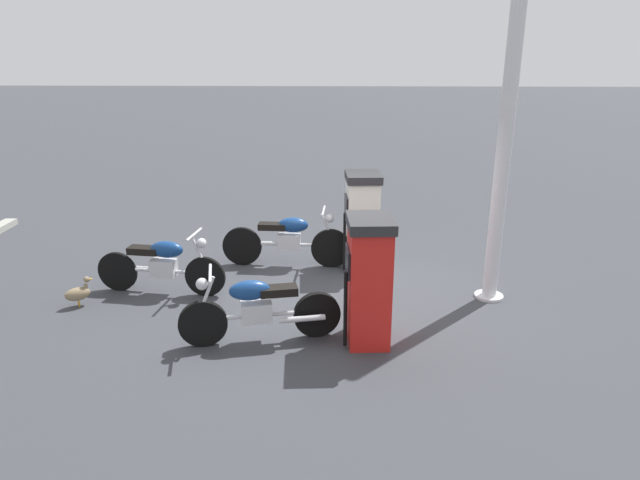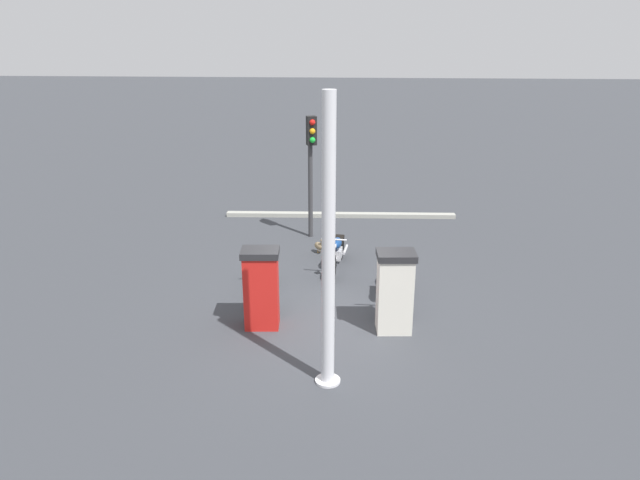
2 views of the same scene
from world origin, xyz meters
name	(u,v)px [view 1 (image 1 of 2)]	position (x,y,z in m)	size (l,w,h in m)	color
ground_plane	(333,298)	(0.00, 0.00, 0.00)	(120.00, 120.00, 0.00)	#383A3F
fuel_pump_near	(362,221)	(-0.43, -1.22, 0.79)	(0.59, 0.73, 1.55)	silver
fuel_pump_far	(369,280)	(-0.43, 1.22, 0.78)	(0.57, 0.72, 1.53)	red
motorcycle_near_pump	(288,239)	(0.75, -1.24, 0.46)	(2.08, 0.56, 0.96)	black
motorcycle_far_pump	(258,308)	(0.87, 1.30, 0.44)	(1.90, 0.65, 0.92)	black
motorcycle_extra	(162,263)	(2.44, -0.07, 0.46)	(1.90, 0.57, 0.93)	black
wandering_duck	(78,293)	(3.46, 0.42, 0.20)	(0.37, 0.33, 0.41)	#847051
canopy_support_pole	(505,144)	(-2.21, -0.11, 2.18)	(0.40, 0.40, 4.51)	silver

